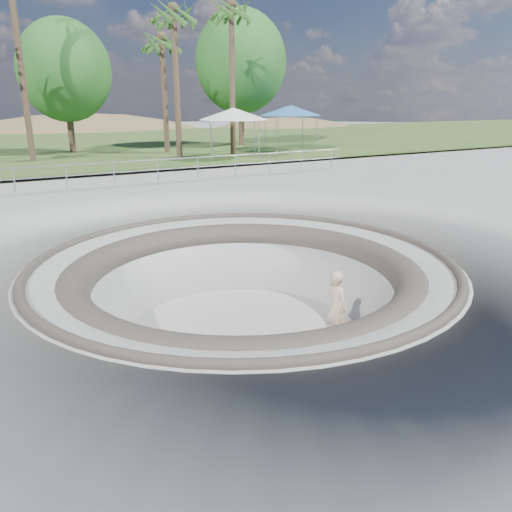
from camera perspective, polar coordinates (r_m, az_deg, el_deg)
name	(u,v)px	position (r m, az deg, el deg)	size (l,w,h in m)	color
ground	(243,261)	(12.16, -1.46, -0.61)	(180.00, 180.00, 0.00)	#9E9D99
skate_bowl	(244,329)	(12.84, -1.40, -8.40)	(14.00, 14.00, 4.10)	#9E9D99
grass_strip	(44,146)	(44.68, -23.04, 11.47)	(180.00, 36.00, 0.12)	#325722
distant_hills	(57,189)	(68.85, -21.75, 7.12)	(103.20, 45.00, 28.60)	brown
safety_railing	(114,173)	(23.07, -15.92, 9.08)	(25.00, 0.06, 1.03)	#999BA2
skateboard	(335,342)	(12.39, 8.98, -9.68)	(0.77, 0.32, 0.08)	brown
skater	(336,307)	(12.01, 9.18, -5.80)	(0.65, 0.43, 1.79)	beige
canopy_white	(234,114)	(31.72, -2.58, 15.89)	(5.52, 5.52, 3.05)	#999BA2
canopy_blue	(291,111)	(37.61, 3.99, 16.25)	(6.06, 6.06, 3.17)	#999BA2
palm_d	(162,44)	(36.13, -10.71, 22.67)	(2.60, 2.60, 8.35)	brown
palm_e	(174,18)	(32.70, -9.41, 25.24)	(2.60, 2.60, 9.51)	brown
palm_f	(231,14)	(34.82, -2.84, 25.86)	(2.60, 2.60, 10.11)	brown
bushy_tree_mid	(65,71)	(37.72, -21.03, 19.16)	(6.12, 5.57, 8.83)	brown
bushy_tree_right	(241,62)	(41.61, -1.74, 21.30)	(7.21, 6.55, 10.40)	brown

